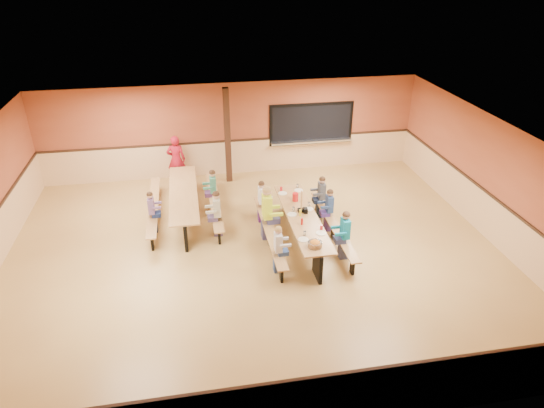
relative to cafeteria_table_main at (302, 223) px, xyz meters
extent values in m
plane|color=#9F773C|center=(-1.24, -0.41, -0.53)|extent=(12.00, 12.00, 0.00)
cube|color=#9C4B2D|center=(-1.24, 4.59, 0.97)|extent=(12.00, 0.04, 3.00)
cube|color=#9C4B2D|center=(-1.24, -5.41, 0.97)|extent=(12.00, 0.04, 3.00)
cube|color=#9C4B2D|center=(4.76, -0.41, 0.97)|extent=(0.04, 10.00, 3.00)
cube|color=white|center=(-1.24, -0.41, 2.47)|extent=(12.00, 10.00, 0.04)
cube|color=black|center=(1.36, 4.56, 1.02)|extent=(2.60, 0.06, 1.20)
cube|color=silver|center=(1.36, 4.47, 0.45)|extent=(2.70, 0.28, 0.06)
cube|color=black|center=(-1.44, 3.99, 0.97)|extent=(0.18, 0.18, 3.00)
cube|color=#A47541|center=(0.00, 0.00, 0.19)|extent=(0.75, 3.60, 0.04)
cube|color=black|center=(0.00, -1.55, -0.18)|extent=(0.08, 0.60, 0.70)
cube|color=black|center=(0.00, 1.55, -0.18)|extent=(0.08, 0.60, 0.70)
cube|color=#A47541|center=(-0.83, 0.00, -0.09)|extent=(0.26, 3.60, 0.04)
cube|color=black|center=(-0.83, 0.00, -0.32)|extent=(0.06, 0.18, 0.41)
cube|color=#A47541|center=(0.83, 0.00, -0.09)|extent=(0.26, 3.60, 0.04)
cube|color=black|center=(0.83, 0.00, -0.32)|extent=(0.06, 0.18, 0.41)
cube|color=#A47541|center=(-2.88, 1.84, 0.19)|extent=(0.75, 3.60, 0.04)
cube|color=black|center=(-2.88, 0.29, -0.18)|extent=(0.08, 0.60, 0.70)
cube|color=black|center=(-2.88, 3.39, -0.18)|extent=(0.08, 0.60, 0.70)
cube|color=#A47541|center=(-3.71, 1.84, -0.09)|extent=(0.26, 3.60, 0.04)
cube|color=black|center=(-3.71, 1.84, -0.32)|extent=(0.06, 0.18, 0.41)
cube|color=#A47541|center=(-2.06, 1.84, -0.09)|extent=(0.26, 3.60, 0.04)
cube|color=black|center=(-2.06, 1.84, -0.32)|extent=(0.06, 0.18, 0.41)
imported|color=maroon|center=(-3.06, 4.14, 0.26)|extent=(0.60, 0.42, 1.56)
cylinder|color=red|center=(0.01, 0.82, 0.32)|extent=(0.16, 0.16, 0.22)
cube|color=black|center=(0.11, 0.14, 0.28)|extent=(0.10, 0.14, 0.13)
cylinder|color=yellow|center=(-0.05, 0.01, 0.30)|extent=(0.06, 0.06, 0.17)
cylinder|color=#B2140F|center=(-0.11, -0.42, 0.30)|extent=(0.06, 0.06, 0.17)
cube|color=black|center=(0.03, 0.23, 0.24)|extent=(0.16, 0.16, 0.06)
cube|color=#A47541|center=(0.03, 0.23, 0.52)|extent=(0.02, 0.09, 0.50)
camera|label=1|loc=(-2.58, -10.19, 6.05)|focal=32.00mm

